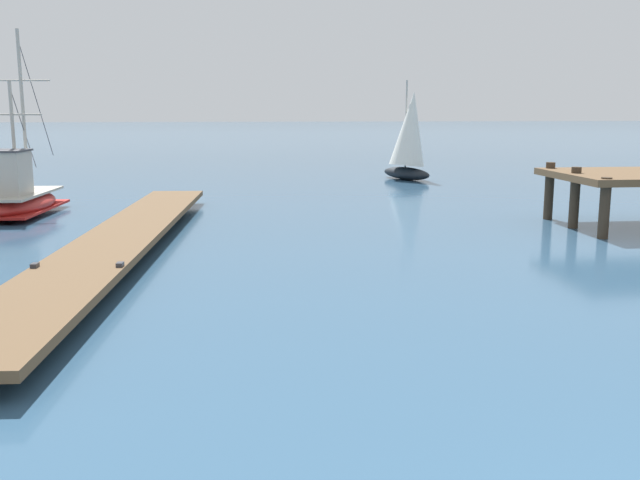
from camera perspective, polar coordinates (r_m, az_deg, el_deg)
name	(u,v)px	position (r m, az deg, el deg)	size (l,w,h in m)	color
floating_dock	(122,237)	(17.77, -15.64, 0.21)	(3.24, 18.65, 0.53)	brown
fishing_boat_2	(14,196)	(24.99, -23.38, 3.25)	(2.49, 6.35, 6.02)	#AD2823
distant_sailboat	(410,137)	(35.10, 7.21, 8.23)	(2.56, 3.57, 4.80)	black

